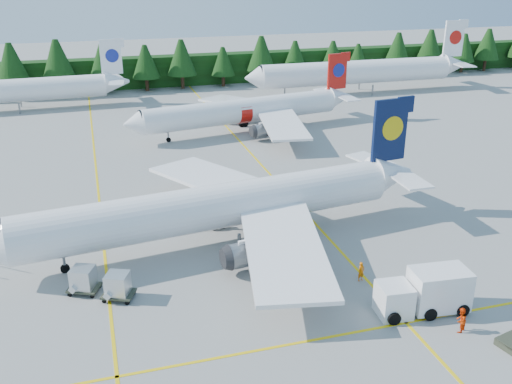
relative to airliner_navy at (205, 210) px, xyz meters
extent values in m
plane|color=#969792|center=(5.12, -9.71, -3.50)|extent=(320.00, 320.00, 0.00)
cube|color=yellow|center=(-8.88, 10.29, -3.49)|extent=(0.25, 120.00, 0.01)
cube|color=yellow|center=(11.12, 10.29, -3.49)|extent=(0.25, 120.00, 0.01)
cube|color=yellow|center=(5.12, -15.71, -3.49)|extent=(80.00, 0.25, 0.01)
cube|color=black|center=(5.12, 72.29, -0.50)|extent=(220.00, 4.00, 6.00)
cylinder|color=white|center=(0.65, 0.08, 0.08)|extent=(34.03, 8.14, 3.98)
cube|color=#071236|center=(18.90, 2.36, 5.05)|extent=(3.79, 0.81, 6.16)
cube|color=white|center=(2.56, 8.84, -0.51)|extent=(11.73, 16.03, 1.13)
cylinder|color=slate|center=(0.92, 5.93, -1.91)|extent=(3.61, 2.49, 2.09)
cube|color=white|center=(4.66, -7.93, -0.51)|extent=(8.67, 15.77, 1.13)
cylinder|color=slate|center=(2.35, -5.52, -1.91)|extent=(3.61, 2.49, 2.09)
cylinder|color=slate|center=(-12.10, -1.51, -2.65)|extent=(0.24, 0.24, 1.69)
cylinder|color=white|center=(12.76, 34.66, -0.27)|extent=(30.59, 8.87, 3.58)
cone|color=white|center=(-3.46, 31.77, -0.27)|extent=(3.10, 3.97, 3.58)
cube|color=red|center=(29.06, 37.57, 4.20)|extent=(3.40, 0.91, 5.55)
cube|color=white|center=(14.06, 42.63, -0.81)|extent=(11.06, 14.37, 1.02)
cylinder|color=slate|center=(12.73, 39.93, -2.06)|extent=(3.33, 2.38, 1.88)
cube|color=white|center=(16.73, 27.64, -0.81)|extent=(7.16, 14.04, 1.02)
cylinder|color=slate|center=(14.55, 29.71, -2.06)|extent=(3.33, 2.38, 1.88)
cylinder|color=slate|center=(1.37, 32.63, -2.74)|extent=(0.21, 0.21, 1.52)
cylinder|color=white|center=(-22.20, 58.19, -0.03)|extent=(32.88, 5.10, 3.85)
cube|color=white|center=(-4.40, 58.88, 4.79)|extent=(3.67, 0.48, 5.97)
cylinder|color=white|center=(40.87, 54.73, 0.53)|extent=(38.01, 4.64, 4.47)
cone|color=white|center=(20.31, 54.82, 0.53)|extent=(3.15, 4.48, 4.47)
cube|color=white|center=(61.54, 54.64, 6.11)|extent=(4.25, 0.41, 6.93)
cylinder|color=slate|center=(26.43, 54.79, -2.60)|extent=(0.27, 0.27, 1.79)
cube|color=white|center=(10.73, -14.48, -2.29)|extent=(2.48, 2.48, 2.40)
cube|color=black|center=(10.73, -14.48, -1.72)|extent=(2.13, 2.34, 1.03)
cube|color=white|center=(14.15, -14.77, -1.78)|extent=(4.33, 2.87, 2.98)
cube|color=#303426|center=(-10.61, -5.12, -3.08)|extent=(2.83, 2.56, 0.15)
cube|color=silver|center=(-10.61, -5.12, -2.19)|extent=(2.12, 2.09, 1.62)
cube|color=#303426|center=(-8.14, -6.78, -3.08)|extent=(2.83, 2.56, 0.15)
cube|color=silver|center=(-8.14, -6.78, -2.19)|extent=(2.12, 2.09, 1.62)
imported|color=#D56104|center=(10.60, -9.54, -2.68)|extent=(0.67, 0.52, 1.63)
imported|color=#E63404|center=(14.12, -17.64, -2.58)|extent=(1.13, 1.06, 1.84)
imported|color=#F03305|center=(7.29, -6.28, -2.59)|extent=(0.74, 0.88, 1.81)
camera|label=1|loc=(-8.64, -45.18, 20.20)|focal=40.00mm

